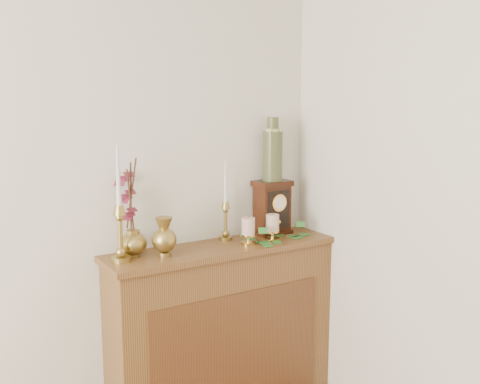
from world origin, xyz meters
TOP-DOWN VIEW (x-y plane):
  - console_shelf at (1.40, 2.10)m, footprint 1.24×0.34m
  - candlestick_left at (0.86, 2.10)m, footprint 0.09×0.09m
  - candlestick_center at (1.47, 2.19)m, footprint 0.07×0.07m
  - bud_vase at (1.06, 2.07)m, footprint 0.12×0.12m
  - ginger_jar at (0.94, 2.19)m, footprint 0.19×0.21m
  - pillar_candle_left at (1.52, 2.05)m, footprint 0.08×0.08m
  - pillar_candle_right at (1.67, 2.04)m, footprint 0.08×0.08m
  - ivy_garland at (1.69, 2.05)m, footprint 0.48×0.19m
  - mantel_clock at (1.76, 2.18)m, footprint 0.20×0.15m
  - ceramic_vase at (1.76, 2.18)m, footprint 0.11×0.11m

SIDE VIEW (x-z plane):
  - console_shelf at x=1.40m, z-range -0.03..0.90m
  - ivy_garland at x=1.69m, z-range 0.90..0.99m
  - pillar_candle_left at x=1.52m, z-range 0.93..1.08m
  - pillar_candle_right at x=1.67m, z-range 0.93..1.08m
  - bud_vase at x=1.06m, z-range 0.93..1.12m
  - candlestick_center at x=1.47m, z-range 0.86..1.28m
  - mantel_clock at x=1.76m, z-range 0.93..1.22m
  - candlestick_left at x=0.86m, z-range 0.84..1.38m
  - ginger_jar at x=0.94m, z-range 0.91..1.38m
  - ceramic_vase at x=1.76m, z-range 1.21..1.55m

